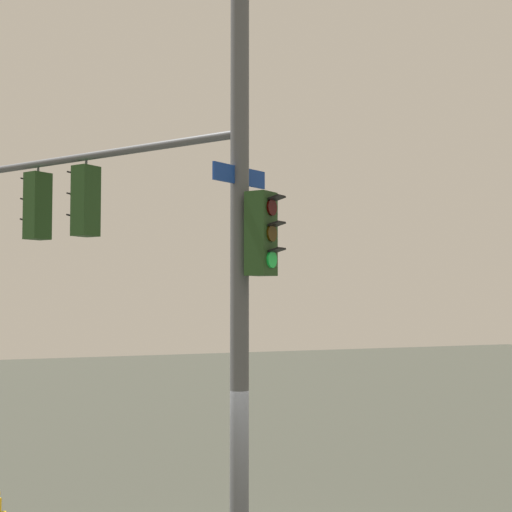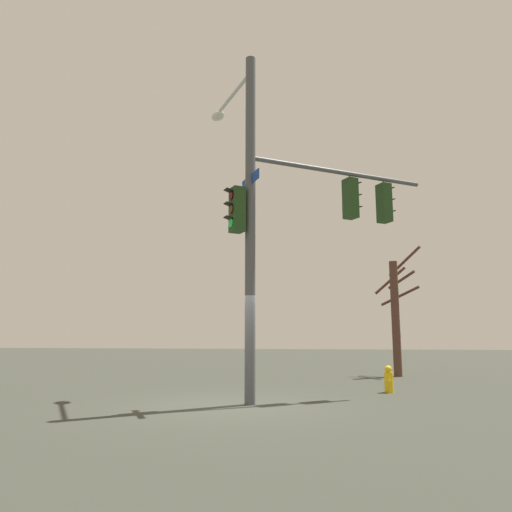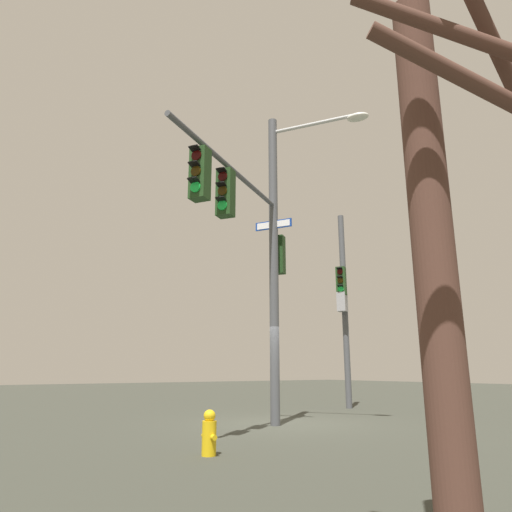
{
  "view_description": "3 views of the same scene",
  "coord_description": "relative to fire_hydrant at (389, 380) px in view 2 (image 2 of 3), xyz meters",
  "views": [
    {
      "loc": [
        4.15,
        9.03,
        3.71
      ],
      "look_at": [
        -0.2,
        -0.78,
        4.31
      ],
      "focal_mm": 53.9,
      "sensor_mm": 36.0,
      "label": 1
    },
    {
      "loc": [
        -10.99,
        -2.01,
        1.61
      ],
      "look_at": [
        0.68,
        -0.47,
        3.53
      ],
      "focal_mm": 33.45,
      "sensor_mm": 36.0,
      "label": 2
    },
    {
      "loc": [
        10.08,
        -7.96,
        1.38
      ],
      "look_at": [
        -0.1,
        -0.78,
        4.45
      ],
      "focal_mm": 32.43,
      "sensor_mm": 36.0,
      "label": 3
    }
  ],
  "objects": [
    {
      "name": "ground_plane",
      "position": [
        -2.95,
        3.88,
        -0.34
      ],
      "size": [
        80.0,
        80.0,
        0.0
      ],
      "primitive_type": "plane",
      "color": "#35372F"
    },
    {
      "name": "main_signal_pole_assembly",
      "position": [
        -2.12,
        2.73,
        4.58
      ],
      "size": [
        3.32,
        6.2,
        8.62
      ],
      "rotation": [
        0.0,
        0.0,
        5.26
      ],
      "color": "#4C4F54",
      "rests_on": "ground"
    },
    {
      "name": "fire_hydrant",
      "position": [
        0.0,
        0.0,
        0.0
      ],
      "size": [
        0.38,
        0.24,
        0.73
      ],
      "color": "yellow",
      "rests_on": "ground"
    },
    {
      "name": "bare_tree_behind_pole",
      "position": [
        5.25,
        -1.1,
        2.1
      ],
      "size": [
        1.27,
        1.81,
        5.03
      ],
      "color": "#503329",
      "rests_on": "ground"
    }
  ]
}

